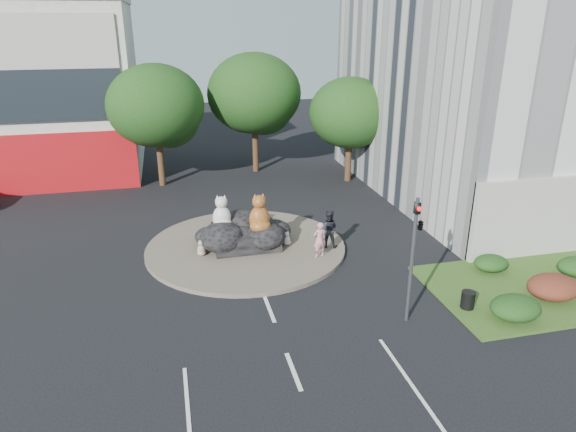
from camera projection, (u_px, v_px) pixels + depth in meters
name	position (u px, v px, depth m)	size (l,w,h in m)	color
ground	(293.00, 371.00, 16.95)	(120.00, 120.00, 0.00)	black
roundabout_island	(246.00, 247.00, 25.99)	(10.00, 10.00, 0.20)	brown
rock_plinth	(246.00, 237.00, 25.79)	(3.20, 2.60, 0.90)	black
grass_verge	(545.00, 286.00, 22.25)	(10.00, 6.00, 0.12)	#2E4E1A
tree_left	(157.00, 110.00, 34.25)	(6.46, 6.46, 8.27)	#382314
tree_mid	(255.00, 97.00, 37.47)	(6.84, 6.84, 8.76)	#382314
tree_right	(351.00, 116.00, 35.47)	(5.70, 5.70, 7.30)	#382314
hedge_near_green	(515.00, 308.00, 19.60)	(2.00, 1.60, 0.90)	#123A13
hedge_red	(553.00, 287.00, 21.03)	(2.20, 1.76, 0.99)	#4F2315
hedge_back_green	(491.00, 263.00, 23.41)	(1.60, 1.28, 0.72)	#123A13
traffic_light	(417.00, 234.00, 18.57)	(0.44, 1.24, 5.00)	#595B60
street_lamp	(506.00, 156.00, 25.36)	(2.34, 0.22, 8.06)	#595B60
cat_white	(222.00, 212.00, 25.35)	(1.06, 0.92, 1.76)	beige
cat_tabby	(259.00, 212.00, 24.98)	(1.18, 1.02, 1.97)	#A24A21
kitten_calico	(201.00, 247.00, 24.72)	(0.48, 0.42, 0.80)	beige
kitten_white	(287.00, 238.00, 25.90)	(0.43, 0.37, 0.72)	beige
pedestrian_pink	(320.00, 240.00, 24.40)	(0.64, 0.42, 1.76)	#C6808F
pedestrian_dark	(329.00, 229.00, 25.45)	(0.93, 0.73, 1.92)	black
litter_bin	(468.00, 300.00, 20.35)	(0.54, 0.54, 0.70)	black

